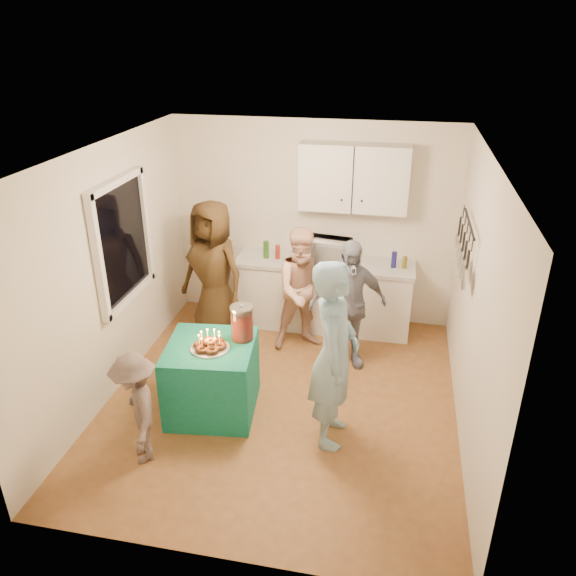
% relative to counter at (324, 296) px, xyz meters
% --- Properties ---
extents(floor, '(4.00, 4.00, 0.00)m').
position_rel_counter_xyz_m(floor, '(-0.20, -1.70, -0.43)').
color(floor, brown).
rests_on(floor, ground).
extents(ceiling, '(4.00, 4.00, 0.00)m').
position_rel_counter_xyz_m(ceiling, '(-0.20, -1.70, 2.17)').
color(ceiling, white).
rests_on(ceiling, floor).
extents(back_wall, '(3.60, 3.60, 0.00)m').
position_rel_counter_xyz_m(back_wall, '(-0.20, 0.30, 0.87)').
color(back_wall, silver).
rests_on(back_wall, floor).
extents(left_wall, '(4.00, 4.00, 0.00)m').
position_rel_counter_xyz_m(left_wall, '(-2.00, -1.70, 0.87)').
color(left_wall, silver).
rests_on(left_wall, floor).
extents(right_wall, '(4.00, 4.00, 0.00)m').
position_rel_counter_xyz_m(right_wall, '(1.60, -1.70, 0.87)').
color(right_wall, silver).
rests_on(right_wall, floor).
extents(window_night, '(0.04, 1.00, 1.20)m').
position_rel_counter_xyz_m(window_night, '(-1.97, -1.40, 1.12)').
color(window_night, black).
rests_on(window_night, left_wall).
extents(counter, '(2.20, 0.58, 0.86)m').
position_rel_counter_xyz_m(counter, '(0.00, 0.00, 0.00)').
color(counter, white).
rests_on(counter, floor).
extents(countertop, '(2.24, 0.62, 0.05)m').
position_rel_counter_xyz_m(countertop, '(0.00, -0.00, 0.46)').
color(countertop, beige).
rests_on(countertop, counter).
extents(upper_cabinet, '(1.30, 0.30, 0.80)m').
position_rel_counter_xyz_m(upper_cabinet, '(0.30, 0.15, 1.52)').
color(upper_cabinet, white).
rests_on(upper_cabinet, back_wall).
extents(pot_rack, '(0.12, 1.00, 0.60)m').
position_rel_counter_xyz_m(pot_rack, '(1.52, -1.00, 1.17)').
color(pot_rack, black).
rests_on(pot_rack, right_wall).
extents(microwave, '(0.58, 0.43, 0.29)m').
position_rel_counter_xyz_m(microwave, '(0.04, 0.00, 0.63)').
color(microwave, white).
rests_on(microwave, countertop).
extents(party_table, '(0.94, 0.94, 0.76)m').
position_rel_counter_xyz_m(party_table, '(-0.86, -1.98, -0.05)').
color(party_table, '#12775C').
rests_on(party_table, floor).
extents(donut_cake, '(0.38, 0.38, 0.18)m').
position_rel_counter_xyz_m(donut_cake, '(-0.83, -2.04, 0.42)').
color(donut_cake, '#381C0C').
rests_on(donut_cake, party_table).
extents(punch_jar, '(0.22, 0.22, 0.34)m').
position_rel_counter_xyz_m(punch_jar, '(-0.58, -1.79, 0.50)').
color(punch_jar, red).
rests_on(punch_jar, party_table).
extents(man_birthday, '(0.46, 0.68, 1.83)m').
position_rel_counter_xyz_m(man_birthday, '(0.39, -2.16, 0.48)').
color(man_birthday, '#8BB4CB').
rests_on(man_birthday, floor).
extents(woman_back_left, '(1.02, 0.85, 1.79)m').
position_rel_counter_xyz_m(woman_back_left, '(-1.27, -0.57, 0.46)').
color(woman_back_left, brown).
rests_on(woman_back_left, floor).
extents(woman_back_center, '(0.91, 0.83, 1.52)m').
position_rel_counter_xyz_m(woman_back_center, '(-0.16, -0.55, 0.33)').
color(woman_back_center, tan).
rests_on(woman_back_center, floor).
extents(woman_back_right, '(0.97, 0.68, 1.53)m').
position_rel_counter_xyz_m(woman_back_right, '(0.38, -0.85, 0.34)').
color(woman_back_right, '#0F1533').
rests_on(woman_back_right, floor).
extents(child_near_left, '(0.71, 0.81, 1.08)m').
position_rel_counter_xyz_m(child_near_left, '(-1.27, -2.79, 0.11)').
color(child_near_left, '#554744').
rests_on(child_near_left, floor).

